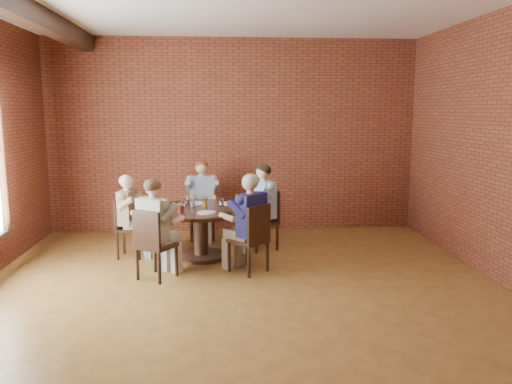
{
  "coord_description": "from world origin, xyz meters",
  "views": [
    {
      "loc": [
        -0.27,
        -5.39,
        2.16
      ],
      "look_at": [
        0.21,
        1.0,
        1.1
      ],
      "focal_mm": 35.0,
      "sensor_mm": 36.0,
      "label": 1
    }
  ],
  "objects": [
    {
      "name": "diner_a",
      "position": [
        0.38,
        2.17,
        0.67
      ],
      "size": [
        0.81,
        0.74,
        1.33
      ],
      "primitive_type": null,
      "rotation": [
        0.0,
        0.0,
        -1.16
      ],
      "color": "teal",
      "rests_on": "floor"
    },
    {
      "name": "diner_e",
      "position": [
        0.12,
        1.08,
        0.67
      ],
      "size": [
        0.83,
        0.83,
        1.33
      ],
      "primitive_type": null,
      "rotation": [
        0.0,
        0.0,
        3.9
      ],
      "color": "#1B1C4D",
      "rests_on": "floor"
    },
    {
      "name": "chair_b",
      "position": [
        -0.55,
        2.96,
        0.51
      ],
      "size": [
        0.43,
        0.43,
        0.93
      ],
      "rotation": [
        0.0,
        0.0,
        0.01
      ],
      "color": "black",
      "rests_on": "floor"
    },
    {
      "name": "chair_d",
      "position": [
        -1.12,
        0.84,
        0.5
      ],
      "size": [
        0.57,
        0.57,
        0.92
      ],
      "rotation": [
        0.0,
        0.0,
        2.58
      ],
      "color": "black",
      "rests_on": "floor"
    },
    {
      "name": "glass_c",
      "position": [
        -0.74,
        2.08,
        0.82
      ],
      "size": [
        0.07,
        0.07,
        0.14
      ],
      "primitive_type": "cylinder",
      "color": "white",
      "rests_on": "dining_table"
    },
    {
      "name": "plate_c",
      "position": [
        -0.96,
        1.92,
        0.76
      ],
      "size": [
        0.26,
        0.26,
        0.01
      ],
      "primitive_type": "cylinder",
      "color": "white",
      "rests_on": "dining_table"
    },
    {
      "name": "plate_b",
      "position": [
        -0.6,
        2.14,
        0.76
      ],
      "size": [
        0.26,
        0.26,
        0.01
      ],
      "primitive_type": "cylinder",
      "color": "white",
      "rests_on": "dining_table"
    },
    {
      "name": "chair_a",
      "position": [
        0.46,
        2.21,
        0.51
      ],
      "size": [
        0.56,
        0.56,
        0.94
      ],
      "rotation": [
        0.0,
        0.0,
        -1.16
      ],
      "color": "black",
      "rests_on": "floor"
    },
    {
      "name": "smartphone",
      "position": [
        -0.13,
        1.44,
        0.75
      ],
      "size": [
        0.08,
        0.14,
        0.01
      ],
      "primitive_type": "cube",
      "rotation": [
        0.0,
        0.0,
        0.12
      ],
      "color": "black",
      "rests_on": "dining_table"
    },
    {
      "name": "dining_table",
      "position": [
        -0.54,
        1.77,
        0.53
      ],
      "size": [
        1.48,
        1.48,
        0.75
      ],
      "color": "black",
      "rests_on": "floor"
    },
    {
      "name": "glass_b",
      "position": [
        -0.47,
        1.9,
        0.82
      ],
      "size": [
        0.07,
        0.07,
        0.14
      ],
      "primitive_type": "cylinder",
      "color": "white",
      "rests_on": "dining_table"
    },
    {
      "name": "chair_c",
      "position": [
        -1.65,
        1.9,
        0.48
      ],
      "size": [
        0.42,
        0.42,
        0.88
      ],
      "rotation": [
        0.0,
        0.0,
        1.45
      ],
      "color": "black",
      "rests_on": "floor"
    },
    {
      "name": "diner_d",
      "position": [
        -1.08,
        0.91,
        0.65
      ],
      "size": [
        0.77,
        0.81,
        1.31
      ],
      "primitive_type": null,
      "rotation": [
        0.0,
        0.0,
        2.58
      ],
      "color": "tan",
      "rests_on": "floor"
    },
    {
      "name": "plate_a",
      "position": [
        -0.11,
        2.08,
        0.76
      ],
      "size": [
        0.26,
        0.26,
        0.01
      ],
      "primitive_type": "cylinder",
      "color": "white",
      "rests_on": "dining_table"
    },
    {
      "name": "wall_back",
      "position": [
        0.0,
        3.5,
        1.7
      ],
      "size": [
        7.0,
        0.0,
        7.0
      ],
      "primitive_type": "plane",
      "rotation": [
        1.57,
        0.0,
        0.0
      ],
      "color": "brown",
      "rests_on": "ground"
    },
    {
      "name": "glass_e",
      "position": [
        -0.79,
        1.76,
        0.82
      ],
      "size": [
        0.07,
        0.07,
        0.14
      ],
      "primitive_type": "cylinder",
      "color": "white",
      "rests_on": "dining_table"
    },
    {
      "name": "floor",
      "position": [
        0.0,
        0.0,
        0.0
      ],
      "size": [
        7.0,
        7.0,
        0.0
      ],
      "primitive_type": "plane",
      "color": "olive",
      "rests_on": "ground"
    },
    {
      "name": "chair_e",
      "position": [
        0.17,
        1.02,
        0.51
      ],
      "size": [
        0.6,
        0.6,
        0.94
      ],
      "rotation": [
        0.0,
        0.0,
        3.9
      ],
      "color": "black",
      "rests_on": "floor"
    },
    {
      "name": "glass_d",
      "position": [
        -0.65,
        1.87,
        0.82
      ],
      "size": [
        0.07,
        0.07,
        0.14
      ],
      "primitive_type": "cylinder",
      "color": "white",
      "rests_on": "dining_table"
    },
    {
      "name": "glass_f",
      "position": [
        -0.81,
        1.48,
        0.82
      ],
      "size": [
        0.07,
        0.07,
        0.14
      ],
      "primitive_type": "cylinder",
      "color": "white",
      "rests_on": "dining_table"
    },
    {
      "name": "diner_b",
      "position": [
        -0.55,
        2.88,
        0.66
      ],
      "size": [
        0.53,
        0.65,
        1.33
      ],
      "primitive_type": null,
      "rotation": [
        0.0,
        0.0,
        0.01
      ],
      "color": "#828EA5",
      "rests_on": "floor"
    },
    {
      "name": "wall_front",
      "position": [
        0.0,
        -3.5,
        1.7
      ],
      "size": [
        7.0,
        0.0,
        7.0
      ],
      "primitive_type": "plane",
      "rotation": [
        -1.57,
        0.0,
        0.0
      ],
      "color": "brown",
      "rests_on": "ground"
    },
    {
      "name": "glass_a",
      "position": [
        -0.23,
        1.86,
        0.82
      ],
      "size": [
        0.07,
        0.07,
        0.14
      ],
      "primitive_type": "cylinder",
      "color": "white",
      "rests_on": "dining_table"
    },
    {
      "name": "diner_c",
      "position": [
        -1.58,
        1.9,
        0.61
      ],
      "size": [
        0.62,
        0.53,
        1.22
      ],
      "primitive_type": null,
      "rotation": [
        0.0,
        0.0,
        1.45
      ],
      "color": "brown",
      "rests_on": "floor"
    },
    {
      "name": "plate_d",
      "position": [
        -0.44,
        1.4,
        0.76
      ],
      "size": [
        0.26,
        0.26,
        0.01
      ],
      "primitive_type": "cylinder",
      "color": "white",
      "rests_on": "dining_table"
    }
  ]
}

